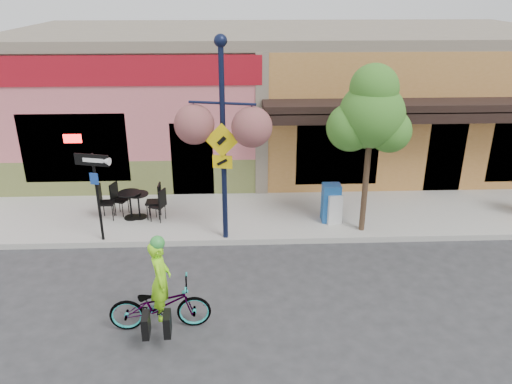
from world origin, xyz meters
TOP-DOWN VIEW (x-y plane):
  - ground at (0.00, 0.00)m, footprint 90.00×90.00m
  - sidewalk at (0.00, 2.00)m, footprint 24.00×3.00m
  - curb at (0.00, 0.55)m, footprint 24.00×0.12m
  - building at (0.00, 7.50)m, footprint 18.20×8.20m
  - bicycle at (-3.16, -2.58)m, footprint 1.88×0.75m
  - cyclist_rider at (-3.11, -2.58)m, footprint 0.40×0.58m
  - lamp_post at (-2.02, 0.67)m, footprint 1.63×0.93m
  - one_way_sign at (-5.00, 0.65)m, footprint 0.86×0.38m
  - cafe_set_left at (-4.53, 1.83)m, footprint 1.60×0.80m
  - cafe_set_right at (-4.32, 1.86)m, footprint 1.65×1.23m
  - newspaper_box_blue at (0.70, 1.47)m, footprint 0.46×0.41m
  - newspaper_box_grey at (0.75, 1.37)m, footprint 0.44×0.41m
  - street_tree at (1.41, 0.93)m, footprint 1.83×1.83m

SIDE VIEW (x-z plane):
  - ground at x=0.00m, z-range 0.00..0.00m
  - sidewalk at x=0.00m, z-range 0.00..0.15m
  - curb at x=0.00m, z-range 0.00..0.15m
  - bicycle at x=-3.16m, z-range 0.00..0.97m
  - newspaper_box_grey at x=0.75m, z-range 0.15..0.94m
  - cafe_set_right at x=-4.32m, z-range 0.15..1.04m
  - cafe_set_left at x=-4.53m, z-range 0.15..1.11m
  - newspaper_box_blue at x=0.70m, z-range 0.15..1.16m
  - cyclist_rider at x=-3.11m, z-range 0.00..1.54m
  - one_way_sign at x=-5.00m, z-range 0.15..2.35m
  - street_tree at x=1.41m, z-range 0.15..4.33m
  - building at x=0.00m, z-range 0.00..4.50m
  - lamp_post at x=-2.02m, z-range 0.15..4.95m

